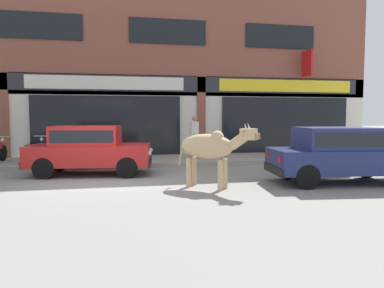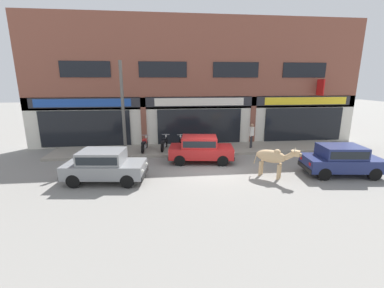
{
  "view_description": "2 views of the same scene",
  "coord_description": "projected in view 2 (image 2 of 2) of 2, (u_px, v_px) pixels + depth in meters",
  "views": [
    {
      "loc": [
        0.25,
        -10.33,
        1.77
      ],
      "look_at": [
        2.61,
        1.0,
        0.88
      ],
      "focal_mm": 35.0,
      "sensor_mm": 36.0,
      "label": 1
    },
    {
      "loc": [
        -2.51,
        -12.52,
        4.47
      ],
      "look_at": [
        -0.98,
        1.0,
        1.09
      ],
      "focal_mm": 24.0,
      "sensor_mm": 36.0,
      "label": 2
    }
  ],
  "objects": [
    {
      "name": "ground_plane",
      "position": [
        213.0,
        168.0,
        13.43
      ],
      "size": [
        90.0,
        90.0,
        0.0
      ],
      "primitive_type": "plane",
      "color": "gray"
    },
    {
      "name": "sidewalk",
      "position": [
        202.0,
        149.0,
        16.89
      ],
      "size": [
        19.0,
        2.81,
        0.16
      ],
      "primitive_type": "cube",
      "color": "gray",
      "rests_on": "ground"
    },
    {
      "name": "shop_building",
      "position": [
        199.0,
        86.0,
        17.53
      ],
      "size": [
        23.0,
        1.4,
        8.6
      ],
      "color": "brown",
      "rests_on": "ground"
    },
    {
      "name": "cow",
      "position": [
        273.0,
        157.0,
        11.95
      ],
      "size": [
        1.74,
        1.6,
        1.61
      ],
      "color": "tan",
      "rests_on": "ground"
    },
    {
      "name": "car_0",
      "position": [
        104.0,
        164.0,
        11.49
      ],
      "size": [
        3.74,
        1.99,
        1.46
      ],
      "color": "black",
      "rests_on": "ground"
    },
    {
      "name": "car_1",
      "position": [
        200.0,
        148.0,
        14.29
      ],
      "size": [
        3.76,
        2.06,
        1.46
      ],
      "color": "black",
      "rests_on": "ground"
    },
    {
      "name": "car_2",
      "position": [
        341.0,
        159.0,
        12.31
      ],
      "size": [
        3.74,
        2.0,
        1.46
      ],
      "color": "black",
      "rests_on": "ground"
    },
    {
      "name": "motorcycle_0",
      "position": [
        144.0,
        144.0,
        16.18
      ],
      "size": [
        0.54,
        1.81,
        0.88
      ],
      "color": "black",
      "rests_on": "sidewalk"
    },
    {
      "name": "motorcycle_1",
      "position": [
        164.0,
        144.0,
        16.41
      ],
      "size": [
        0.64,
        1.79,
        0.88
      ],
      "color": "black",
      "rests_on": "sidewalk"
    },
    {
      "name": "motorcycle_2",
      "position": [
        184.0,
        144.0,
        16.37
      ],
      "size": [
        0.66,
        1.78,
        0.88
      ],
      "color": "black",
      "rests_on": "sidewalk"
    },
    {
      "name": "pedestrian",
      "position": [
        252.0,
        133.0,
        16.7
      ],
      "size": [
        0.33,
        0.42,
        1.6
      ],
      "color": "#2D2D33",
      "rests_on": "sidewalk"
    },
    {
      "name": "utility_pole",
      "position": [
        123.0,
        110.0,
        14.63
      ],
      "size": [
        0.18,
        0.18,
        5.39
      ],
      "primitive_type": "cylinder",
      "color": "#595651",
      "rests_on": "sidewalk"
    }
  ]
}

